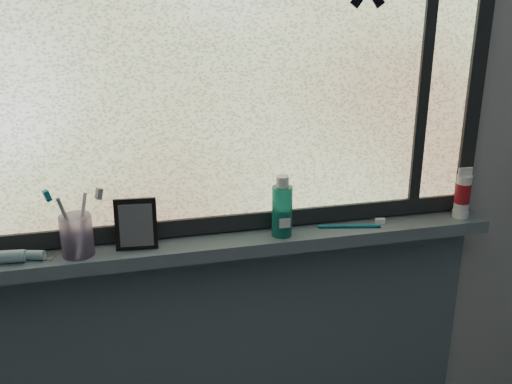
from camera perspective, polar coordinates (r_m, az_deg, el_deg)
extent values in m
cube|color=#9EA3A8|center=(1.67, -3.00, 3.72)|extent=(3.00, 0.01, 2.50)
cube|color=#4E5D68|center=(1.68, -2.36, -5.18)|extent=(1.62, 0.14, 0.04)
cube|color=#4E5D68|center=(1.99, -2.50, -17.95)|extent=(1.62, 0.02, 0.98)
cube|color=silver|center=(1.59, -3.01, 13.26)|extent=(1.50, 0.01, 1.00)
cube|color=black|center=(1.71, -2.71, -3.01)|extent=(1.60, 0.03, 0.05)
cube|color=black|center=(1.89, 21.35, 12.97)|extent=(0.05, 0.03, 1.10)
cube|color=black|center=(1.80, 16.64, 13.20)|extent=(0.03, 0.03, 1.00)
cube|color=black|center=(1.61, -11.91, -3.14)|extent=(0.12, 0.07, 0.14)
cylinder|color=#C1A5DA|center=(1.62, -17.48, -4.17)|extent=(0.11, 0.11, 0.11)
cylinder|color=#1B8C7B|center=(1.66, 2.63, -1.43)|extent=(0.08, 0.08, 0.15)
cylinder|color=silver|center=(1.91, 20.00, 0.10)|extent=(0.06, 0.06, 0.12)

